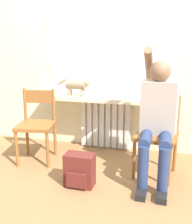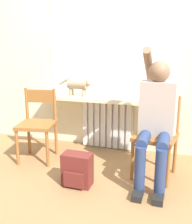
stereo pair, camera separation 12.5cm
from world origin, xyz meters
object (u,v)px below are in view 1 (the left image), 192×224
at_px(backpack, 79,170).
at_px(cat, 77,85).
at_px(chair_left, 37,124).
at_px(chair_right, 157,134).
at_px(person, 157,115).

bearing_deg(backpack, cat, 110.09).
xyz_separation_m(chair_left, chair_right, (1.37, 0.00, 0.00)).
height_order(chair_left, person, person).
bearing_deg(backpack, chair_right, 33.04).
relative_size(chair_left, backpack, 2.59).
bearing_deg(person, chair_right, 86.79).
bearing_deg(cat, chair_left, -129.73).
bearing_deg(person, chair_left, 175.67).
relative_size(chair_left, cat, 1.87).
bearing_deg(backpack, person, 26.82).
xyz_separation_m(chair_left, cat, (0.35, 0.43, 0.41)).
height_order(cat, backpack, cat).
bearing_deg(chair_left, cat, 39.76).
bearing_deg(chair_left, chair_right, -10.51).
bearing_deg(cat, chair_right, -22.82).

